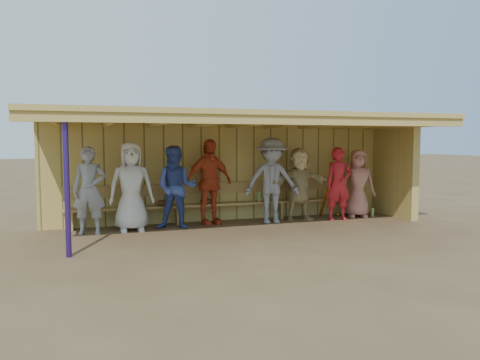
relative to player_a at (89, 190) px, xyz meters
name	(u,v)px	position (x,y,z in m)	size (l,w,h in m)	color
ground	(245,229)	(3.23, -0.50, -0.91)	(90.00, 90.00, 0.00)	brown
player_a	(89,190)	(0.00, 0.00, 0.00)	(0.67, 0.44, 1.82)	gray
player_b	(131,187)	(0.86, 0.07, 0.04)	(0.94, 0.61, 1.91)	silver
player_c	(176,187)	(1.81, 0.01, 0.00)	(0.89, 0.69, 1.82)	#384C9C
player_d	(209,182)	(2.63, 0.31, 0.07)	(1.16, 0.48, 1.97)	#C84020
player_e	(272,181)	(4.08, 0.03, 0.09)	(1.29, 0.74, 2.00)	gray
player_f	(299,184)	(4.86, 0.18, -0.03)	(1.64, 0.52, 1.77)	tan
player_g	(339,184)	(5.77, -0.12, -0.03)	(0.65, 0.42, 1.77)	red
player_h	(358,183)	(6.45, 0.10, -0.06)	(0.84, 0.54, 1.71)	tan
dugout_structure	(251,151)	(3.62, 0.18, 0.78)	(8.80, 3.20, 2.50)	tan
bench	(230,199)	(3.23, 0.61, -0.38)	(7.60, 0.34, 0.93)	#A78547
dugout_equipment	(200,203)	(2.45, 0.48, -0.42)	(6.31, 0.62, 0.80)	orange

